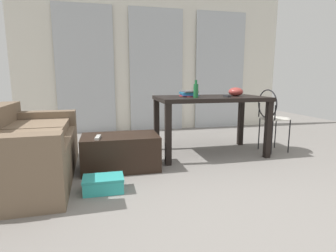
% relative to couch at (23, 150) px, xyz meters
% --- Properties ---
extents(ground_plane, '(8.73, 8.73, 0.00)m').
position_rel_couch_xyz_m(ground_plane, '(1.82, 0.21, -0.30)').
color(ground_plane, gray).
extents(wall_back, '(5.16, 0.10, 2.67)m').
position_rel_couch_xyz_m(wall_back, '(1.82, 2.43, 1.03)').
color(wall_back, silver).
rests_on(wall_back, ground).
extents(curtains, '(3.67, 0.03, 2.31)m').
position_rel_couch_xyz_m(curtains, '(1.82, 2.34, 0.86)').
color(curtains, '#B2B7BC').
rests_on(curtains, ground).
extents(couch, '(0.91, 1.73, 0.73)m').
position_rel_couch_xyz_m(couch, '(0.00, 0.00, 0.00)').
color(couch, brown).
rests_on(couch, ground).
extents(coffee_table, '(0.84, 0.50, 0.39)m').
position_rel_couch_xyz_m(coffee_table, '(0.96, 0.10, -0.11)').
color(coffee_table, black).
rests_on(coffee_table, ground).
extents(craft_table, '(1.41, 0.81, 0.77)m').
position_rel_couch_xyz_m(craft_table, '(2.17, 0.46, 0.37)').
color(craft_table, black).
rests_on(craft_table, ground).
extents(wire_chair, '(0.40, 0.41, 0.86)m').
position_rel_couch_xyz_m(wire_chair, '(3.03, 0.37, 0.24)').
color(wire_chair, silver).
rests_on(wire_chair, ground).
extents(bottle_near, '(0.06, 0.06, 0.22)m').
position_rel_couch_xyz_m(bottle_near, '(1.91, 0.29, 0.57)').
color(bottle_near, '#195B2D').
rests_on(bottle_near, craft_table).
extents(bowl, '(0.19, 0.19, 0.12)m').
position_rel_couch_xyz_m(bowl, '(2.53, 0.46, 0.53)').
color(bowl, '#9E3833').
rests_on(bowl, craft_table).
extents(book_stack, '(0.23, 0.31, 0.07)m').
position_rel_couch_xyz_m(book_stack, '(1.89, 0.52, 0.51)').
color(book_stack, red).
rests_on(book_stack, craft_table).
extents(tv_remote_on_table, '(0.06, 0.16, 0.03)m').
position_rel_couch_xyz_m(tv_remote_on_table, '(2.33, 0.31, 0.49)').
color(tv_remote_on_table, '#232326').
rests_on(tv_remote_on_table, craft_table).
extents(tv_remote_primary, '(0.06, 0.19, 0.02)m').
position_rel_couch_xyz_m(tv_remote_primary, '(0.73, -0.02, 0.10)').
color(tv_remote_primary, '#B7B7B2').
rests_on(tv_remote_primary, coffee_table).
extents(shoebox, '(0.36, 0.24, 0.14)m').
position_rel_couch_xyz_m(shoebox, '(0.77, -0.49, -0.23)').
color(shoebox, '#33B2AD').
rests_on(shoebox, ground).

